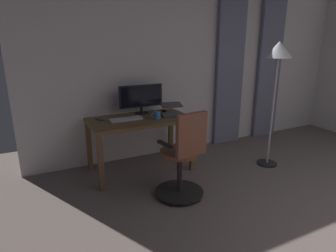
{
  "coord_description": "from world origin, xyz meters",
  "views": [
    {
      "loc": [
        2.59,
        0.6,
        1.71
      ],
      "look_at": [
        1.18,
        -2.23,
        0.77
      ],
      "focal_mm": 30.65,
      "sensor_mm": 36.0,
      "label": 1
    }
  ],
  "objects_px": {
    "desk": "(140,125)",
    "laptop": "(172,111)",
    "cell_phone_by_monitor": "(100,119)",
    "mug_coffee": "(157,115)",
    "computer_mouse": "(164,110)",
    "floor_lamp": "(278,61)",
    "computer_keyboard": "(126,119)",
    "computer_monitor": "(141,97)",
    "office_chair": "(183,159)"
  },
  "relations": [
    {
      "from": "floor_lamp",
      "to": "cell_phone_by_monitor",
      "type": "bearing_deg",
      "value": -20.54
    },
    {
      "from": "desk",
      "to": "computer_monitor",
      "type": "height_order",
      "value": "computer_monitor"
    },
    {
      "from": "cell_phone_by_monitor",
      "to": "computer_monitor",
      "type": "bearing_deg",
      "value": 174.72
    },
    {
      "from": "desk",
      "to": "laptop",
      "type": "bearing_deg",
      "value": 176.97
    },
    {
      "from": "laptop",
      "to": "computer_mouse",
      "type": "xyz_separation_m",
      "value": [
        0.02,
        -0.23,
        -0.04
      ]
    },
    {
      "from": "mug_coffee",
      "to": "computer_keyboard",
      "type": "bearing_deg",
      "value": -19.07
    },
    {
      "from": "mug_coffee",
      "to": "floor_lamp",
      "type": "height_order",
      "value": "floor_lamp"
    },
    {
      "from": "computer_monitor",
      "to": "floor_lamp",
      "type": "xyz_separation_m",
      "value": [
        -1.58,
        0.9,
        0.5
      ]
    },
    {
      "from": "computer_monitor",
      "to": "computer_keyboard",
      "type": "relative_size",
      "value": 1.51
    },
    {
      "from": "computer_keyboard",
      "to": "floor_lamp",
      "type": "bearing_deg",
      "value": 160.98
    },
    {
      "from": "computer_monitor",
      "to": "desk",
      "type": "bearing_deg",
      "value": 64.05
    },
    {
      "from": "desk",
      "to": "computer_keyboard",
      "type": "relative_size",
      "value": 3.18
    },
    {
      "from": "office_chair",
      "to": "laptop",
      "type": "xyz_separation_m",
      "value": [
        -0.32,
        -0.88,
        0.31
      ]
    },
    {
      "from": "laptop",
      "to": "computer_mouse",
      "type": "height_order",
      "value": "laptop"
    },
    {
      "from": "computer_keyboard",
      "to": "desk",
      "type": "bearing_deg",
      "value": 179.12
    },
    {
      "from": "laptop",
      "to": "cell_phone_by_monitor",
      "type": "xyz_separation_m",
      "value": [
        0.95,
        -0.19,
        -0.05
      ]
    },
    {
      "from": "cell_phone_by_monitor",
      "to": "mug_coffee",
      "type": "xyz_separation_m",
      "value": [
        -0.67,
        0.3,
        0.05
      ]
    },
    {
      "from": "office_chair",
      "to": "mug_coffee",
      "type": "relative_size",
      "value": 7.99
    },
    {
      "from": "floor_lamp",
      "to": "desk",
      "type": "bearing_deg",
      "value": -20.88
    },
    {
      "from": "computer_mouse",
      "to": "mug_coffee",
      "type": "distance_m",
      "value": 0.43
    },
    {
      "from": "desk",
      "to": "computer_mouse",
      "type": "distance_m",
      "value": 0.51
    },
    {
      "from": "desk",
      "to": "computer_keyboard",
      "type": "xyz_separation_m",
      "value": [
        0.19,
        -0.0,
        0.11
      ]
    },
    {
      "from": "desk",
      "to": "cell_phone_by_monitor",
      "type": "height_order",
      "value": "cell_phone_by_monitor"
    },
    {
      "from": "office_chair",
      "to": "floor_lamp",
      "type": "height_order",
      "value": "floor_lamp"
    },
    {
      "from": "computer_monitor",
      "to": "cell_phone_by_monitor",
      "type": "distance_m",
      "value": 0.65
    },
    {
      "from": "computer_keyboard",
      "to": "laptop",
      "type": "height_order",
      "value": "laptop"
    },
    {
      "from": "laptop",
      "to": "floor_lamp",
      "type": "relative_size",
      "value": 0.23
    },
    {
      "from": "laptop",
      "to": "floor_lamp",
      "type": "xyz_separation_m",
      "value": [
        -1.23,
        0.62,
        0.68
      ]
    },
    {
      "from": "computer_keyboard",
      "to": "computer_mouse",
      "type": "xyz_separation_m",
      "value": [
        -0.64,
        -0.2,
        0.01
      ]
    },
    {
      "from": "computer_mouse",
      "to": "mug_coffee",
      "type": "relative_size",
      "value": 0.79
    },
    {
      "from": "floor_lamp",
      "to": "office_chair",
      "type": "bearing_deg",
      "value": 9.33
    },
    {
      "from": "computer_mouse",
      "to": "computer_keyboard",
      "type": "bearing_deg",
      "value": 17.61
    },
    {
      "from": "computer_mouse",
      "to": "floor_lamp",
      "type": "relative_size",
      "value": 0.06
    },
    {
      "from": "desk",
      "to": "cell_phone_by_monitor",
      "type": "xyz_separation_m",
      "value": [
        0.48,
        -0.17,
        0.1
      ]
    },
    {
      "from": "desk",
      "to": "computer_mouse",
      "type": "height_order",
      "value": "computer_mouse"
    },
    {
      "from": "desk",
      "to": "computer_mouse",
      "type": "xyz_separation_m",
      "value": [
        -0.45,
        -0.21,
        0.11
      ]
    },
    {
      "from": "office_chair",
      "to": "desk",
      "type": "bearing_deg",
      "value": 91.74
    },
    {
      "from": "mug_coffee",
      "to": "floor_lamp",
      "type": "distance_m",
      "value": 1.73
    },
    {
      "from": "mug_coffee",
      "to": "computer_mouse",
      "type": "bearing_deg",
      "value": -127.78
    },
    {
      "from": "computer_keyboard",
      "to": "office_chair",
      "type": "bearing_deg",
      "value": 110.79
    },
    {
      "from": "computer_monitor",
      "to": "computer_keyboard",
      "type": "xyz_separation_m",
      "value": [
        0.31,
        0.25,
        -0.22
      ]
    },
    {
      "from": "computer_keyboard",
      "to": "cell_phone_by_monitor",
      "type": "distance_m",
      "value": 0.34
    },
    {
      "from": "computer_keyboard",
      "to": "floor_lamp",
      "type": "xyz_separation_m",
      "value": [
        -1.89,
        0.65,
        0.72
      ]
    },
    {
      "from": "cell_phone_by_monitor",
      "to": "floor_lamp",
      "type": "bearing_deg",
      "value": 146.58
    },
    {
      "from": "computer_keyboard",
      "to": "computer_monitor",
      "type": "bearing_deg",
      "value": -141.57
    },
    {
      "from": "computer_keyboard",
      "to": "cell_phone_by_monitor",
      "type": "height_order",
      "value": "computer_keyboard"
    },
    {
      "from": "mug_coffee",
      "to": "laptop",
      "type": "bearing_deg",
      "value": -159.49
    },
    {
      "from": "office_chair",
      "to": "cell_phone_by_monitor",
      "type": "relative_size",
      "value": 7.06
    },
    {
      "from": "computer_keyboard",
      "to": "floor_lamp",
      "type": "relative_size",
      "value": 0.24
    },
    {
      "from": "cell_phone_by_monitor",
      "to": "mug_coffee",
      "type": "height_order",
      "value": "mug_coffee"
    }
  ]
}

